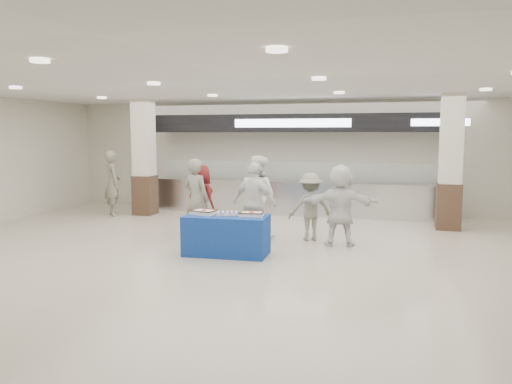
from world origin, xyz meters
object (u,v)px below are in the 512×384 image
(civilian_maroon, at_px, (201,200))
(soldier_bg, at_px, (113,183))
(display_table, at_px, (226,235))
(chef_short, at_px, (255,203))
(chef_tall, at_px, (258,197))
(sheet_cake_left, at_px, (204,212))
(soldier_b, at_px, (310,207))
(soldier_a, at_px, (197,199))
(sheet_cake_right, at_px, (252,214))
(civilian_white, at_px, (340,205))
(cupcake_tray, at_px, (227,213))

(civilian_maroon, distance_m, soldier_bg, 3.83)
(display_table, relative_size, chef_short, 0.92)
(display_table, distance_m, chef_tall, 1.75)
(sheet_cake_left, xyz_separation_m, civilian_maroon, (-0.71, 1.57, 0.00))
(display_table, xyz_separation_m, soldier_b, (1.30, 1.70, 0.35))
(soldier_a, bearing_deg, sheet_cake_right, 163.78)
(chef_tall, bearing_deg, sheet_cake_left, 93.84)
(chef_short, bearing_deg, chef_tall, -66.82)
(civilian_maroon, distance_m, chef_tall, 1.31)
(sheet_cake_left, distance_m, chef_short, 1.27)
(civilian_maroon, xyz_separation_m, civilian_white, (3.13, -0.25, 0.03))
(sheet_cake_right, relative_size, chef_tall, 0.26)
(sheet_cake_left, relative_size, chef_tall, 0.29)
(sheet_cake_left, xyz_separation_m, soldier_b, (1.76, 1.68, -0.08))
(civilian_maroon, height_order, soldier_b, civilian_maroon)
(sheet_cake_left, bearing_deg, civilian_maroon, 114.23)
(soldier_a, height_order, soldier_b, soldier_a)
(sheet_cake_right, xyz_separation_m, soldier_b, (0.83, 1.64, -0.07))
(civilian_maroon, relative_size, soldier_b, 1.11)
(display_table, height_order, chef_tall, chef_tall)
(display_table, distance_m, civilian_maroon, 2.02)
(sheet_cake_left, height_order, soldier_b, soldier_b)
(sheet_cake_right, bearing_deg, chef_short, 102.88)
(display_table, relative_size, sheet_cake_left, 2.96)
(soldier_a, bearing_deg, civilian_white, -157.62)
(display_table, height_order, sheet_cake_left, sheet_cake_left)
(chef_short, bearing_deg, sheet_cake_right, 116.58)
(sheet_cake_right, distance_m, soldier_a, 1.93)
(sheet_cake_left, height_order, cupcake_tray, sheet_cake_left)
(civilian_maroon, height_order, chef_short, chef_short)
(cupcake_tray, bearing_deg, soldier_a, 133.39)
(soldier_a, xyz_separation_m, chef_short, (1.33, -0.10, -0.02))
(civilian_maroon, xyz_separation_m, soldier_bg, (-3.36, 1.84, 0.10))
(civilian_maroon, xyz_separation_m, soldier_b, (2.46, 0.11, -0.08))
(chef_tall, relative_size, soldier_bg, 1.00)
(soldier_bg, bearing_deg, chef_tall, -153.04)
(sheet_cake_right, relative_size, soldier_bg, 0.26)
(soldier_bg, bearing_deg, soldier_b, -148.81)
(chef_short, height_order, civilian_white, chef_short)
(soldier_b, bearing_deg, cupcake_tray, 29.65)
(chef_short, distance_m, soldier_b, 1.23)
(cupcake_tray, height_order, chef_short, chef_short)
(sheet_cake_right, bearing_deg, chef_tall, 101.66)
(soldier_b, bearing_deg, display_table, 29.88)
(sheet_cake_right, bearing_deg, civilian_maroon, 136.92)
(civilian_maroon, distance_m, soldier_b, 2.47)
(cupcake_tray, distance_m, chef_short, 1.09)
(soldier_a, distance_m, chef_short, 1.34)
(display_table, relative_size, cupcake_tray, 3.14)
(cupcake_tray, xyz_separation_m, soldier_b, (1.29, 1.68, -0.06))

